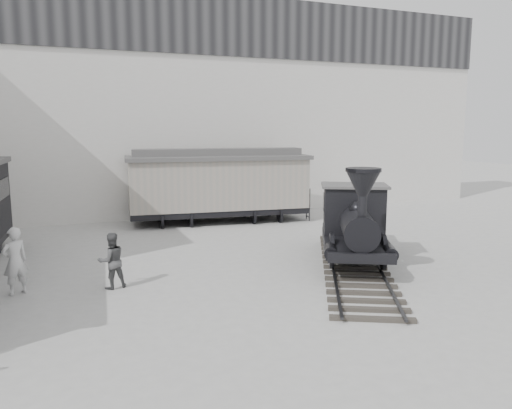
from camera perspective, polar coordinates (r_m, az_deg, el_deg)
name	(u,v)px	position (r m, az deg, el deg)	size (l,w,h in m)	color
ground	(345,302)	(13.35, 10.16, -10.92)	(90.00, 90.00, 0.00)	#9E9E9B
north_wall	(194,106)	(26.51, -7.11, 11.06)	(34.00, 2.51, 11.00)	silver
locomotive	(354,228)	(16.78, 11.15, -2.61)	(6.04, 9.11, 3.26)	black
boxcar	(219,184)	(23.70, -4.29, 2.38)	(8.80, 3.65, 3.50)	black
visitor_a	(15,261)	(14.94, -25.84, -5.84)	(0.68, 0.44, 1.85)	silver
visitor_b	(112,261)	(14.58, -16.17, -6.18)	(0.77, 0.60, 1.59)	#4A4A4C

